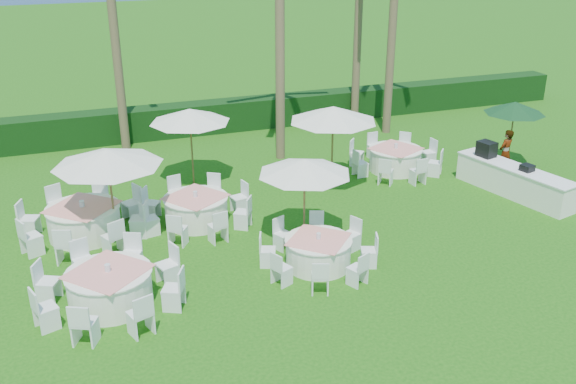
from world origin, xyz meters
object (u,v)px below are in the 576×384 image
at_px(umbrella_a, 107,157).
at_px(umbrella_b, 305,167).
at_px(banquet_table_d, 84,220).
at_px(umbrella_c, 190,116).
at_px(banquet_table_f, 395,159).
at_px(umbrella_d, 333,114).
at_px(staff_person, 505,153).
at_px(buffet_table, 513,180).
at_px(banquet_table_e, 196,209).
at_px(banquet_table_a, 110,287).
at_px(umbrella_green, 515,108).
at_px(banquet_table_b, 318,252).

xyz_separation_m(umbrella_a, umbrella_b, (4.67, -1.85, -0.19)).
bearing_deg(banquet_table_d, umbrella_a, -27.17).
bearing_deg(umbrella_c, banquet_table_f, -9.98).
distance_m(umbrella_b, umbrella_d, 3.82).
bearing_deg(staff_person, umbrella_d, -28.44).
height_order(umbrella_d, buffet_table, umbrella_d).
bearing_deg(staff_person, banquet_table_e, -18.28).
bearing_deg(banquet_table_a, staff_person, 15.58).
bearing_deg(umbrella_green, umbrella_a, -175.82).
distance_m(banquet_table_a, banquet_table_d, 3.69).
relative_size(banquet_table_e, staff_person, 2.01).
bearing_deg(banquet_table_f, buffet_table, -52.13).
bearing_deg(umbrella_green, umbrella_c, 168.29).
height_order(banquet_table_b, umbrella_d, umbrella_d).
distance_m(umbrella_c, buffet_table, 10.17).
bearing_deg(umbrella_b, staff_person, 15.52).
height_order(banquet_table_a, staff_person, staff_person).
xyz_separation_m(banquet_table_d, staff_person, (13.39, -0.03, 0.33)).
distance_m(banquet_table_f, umbrella_d, 3.37).
bearing_deg(banquet_table_f, umbrella_green, -14.68).
xyz_separation_m(umbrella_a, umbrella_green, (13.26, 0.97, -0.19)).
distance_m(umbrella_a, umbrella_b, 5.03).
bearing_deg(banquet_table_e, banquet_table_a, -127.58).
bearing_deg(banquet_table_b, umbrella_b, 83.52).
bearing_deg(umbrella_b, banquet_table_d, 157.56).
bearing_deg(banquet_table_a, buffet_table, 10.04).
bearing_deg(umbrella_c, banquet_table_a, -116.51).
xyz_separation_m(umbrella_a, umbrella_d, (6.81, 1.30, 0.14)).
distance_m(umbrella_a, umbrella_c, 4.19).
relative_size(buffet_table, staff_person, 2.57).
distance_m(banquet_table_b, banquet_table_d, 6.40).
relative_size(umbrella_d, buffet_table, 0.68).
bearing_deg(umbrella_a, banquet_table_b, -35.56).
bearing_deg(banquet_table_e, buffet_table, -7.63).
bearing_deg(umbrella_a, umbrella_c, 48.62).
xyz_separation_m(banquet_table_a, banquet_table_d, (-0.33, 3.68, 0.01)).
relative_size(umbrella_c, umbrella_d, 0.93).
bearing_deg(umbrella_c, umbrella_b, -69.18).
height_order(banquet_table_d, buffet_table, buffet_table).
bearing_deg(umbrella_a, umbrella_green, 4.18).
relative_size(banquet_table_e, buffet_table, 0.78).
xyz_separation_m(umbrella_c, umbrella_d, (4.04, -1.85, 0.16)).
xyz_separation_m(banquet_table_f, umbrella_green, (3.82, -1.00, 1.68)).
relative_size(umbrella_b, buffet_table, 0.60).
relative_size(banquet_table_f, umbrella_a, 1.11).
relative_size(banquet_table_b, umbrella_d, 1.03).
distance_m(banquet_table_b, umbrella_green, 9.85).
bearing_deg(staff_person, umbrella_a, -17.66).
bearing_deg(banquet_table_b, buffet_table, 16.09).
distance_m(banquet_table_b, umbrella_b, 2.20).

